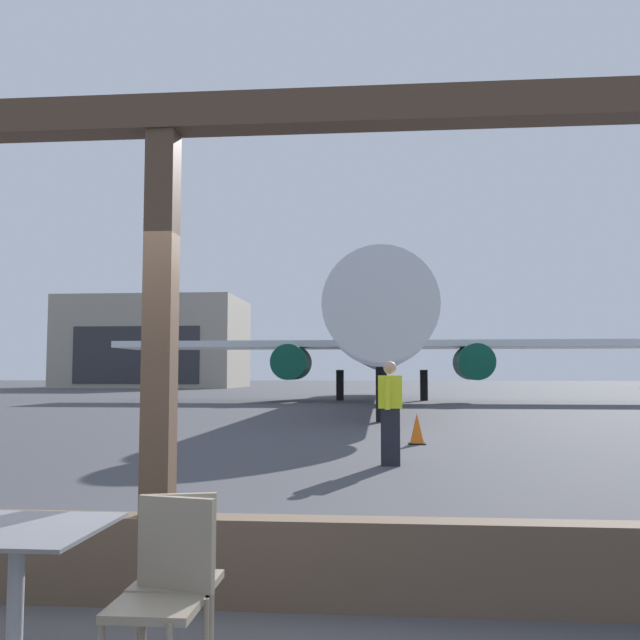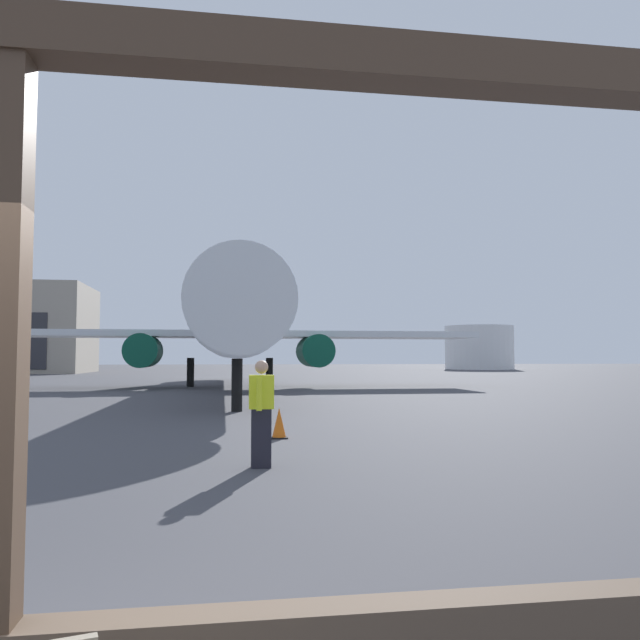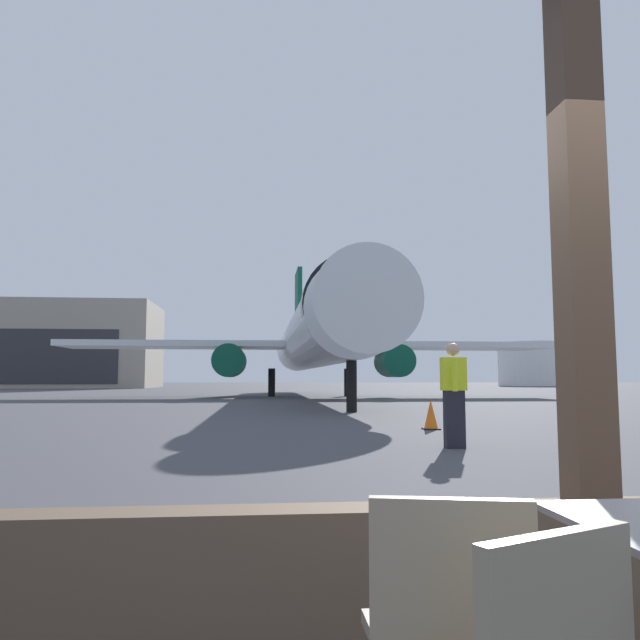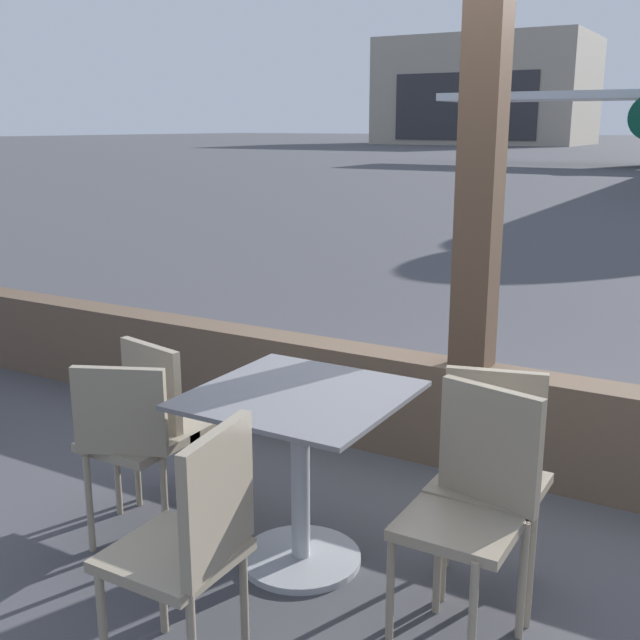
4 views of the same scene
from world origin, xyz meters
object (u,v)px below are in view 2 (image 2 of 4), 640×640
object	(u,v)px
airplane	(231,328)
ground_crew_worker	(261,412)
traffic_cone	(279,424)
fuel_storage_tank	(479,348)
distant_hangar	(0,329)

from	to	relation	value
airplane	ground_crew_worker	distance (m)	25.26
traffic_cone	fuel_storage_tank	xyz separation A→B (m)	(36.03, 73.29, 2.86)
airplane	fuel_storage_tank	xyz separation A→B (m)	(36.81, 51.78, -0.25)
distant_hangar	airplane	bearing A→B (deg)	-57.50
airplane	fuel_storage_tank	world-z (taller)	airplane
airplane	traffic_cone	bearing A→B (deg)	-87.94
ground_crew_worker	traffic_cone	xyz separation A→B (m)	(0.62, 3.61, -0.58)
distant_hangar	fuel_storage_tank	distance (m)	63.37
traffic_cone	fuel_storage_tank	size ratio (longest dim) A/B	0.07
fuel_storage_tank	ground_crew_worker	bearing A→B (deg)	-115.48
ground_crew_worker	traffic_cone	bearing A→B (deg)	80.31
airplane	fuel_storage_tank	distance (m)	63.53
ground_crew_worker	traffic_cone	world-z (taller)	ground_crew_worker
ground_crew_worker	fuel_storage_tank	world-z (taller)	fuel_storage_tank
fuel_storage_tank	airplane	bearing A→B (deg)	-125.41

